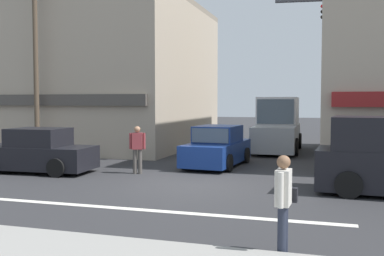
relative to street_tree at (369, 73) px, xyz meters
The scene contains 10 objects.
ground_plane 8.34m from the street_tree, 135.27° to the right, with size 120.00×120.00×0.00m, color #2B2B2D.
lane_marking_stripe 10.90m from the street_tree, 121.29° to the right, with size 9.00×0.24×0.01m, color silver.
building_left_block 16.28m from the street_tree, 162.00° to the left, with size 13.97×11.44×7.99m.
street_tree is the anchor object (origin of this frame).
utility_pole_near_left 14.04m from the street_tree, behind, with size 1.40×0.22×8.96m.
sedan_approaching_near 6.44m from the street_tree, 167.24° to the right, with size 2.11×4.21×1.58m.
sedan_crossing_leftbound 12.66m from the street_tree, 157.71° to the right, with size 4.17×2.02×1.58m.
box_truck_crossing_center 6.61m from the street_tree, 129.25° to the left, with size 2.30×5.63×2.75m.
pedestrian_foreground_with_bag 11.60m from the street_tree, 100.90° to the right, with size 0.33×0.67×1.67m.
pedestrian_mid_crossing 9.17m from the street_tree, 153.23° to the right, with size 0.55×0.32×1.67m.
Camera 1 is at (3.87, -13.05, 2.52)m, focal length 42.00 mm.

